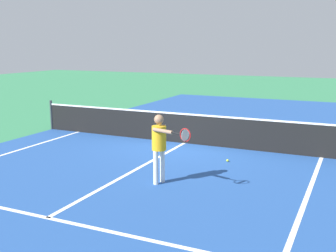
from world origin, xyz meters
name	(u,v)px	position (x,y,z in m)	size (l,w,h in m)	color
ground_plane	(184,143)	(0.00, 0.00, 0.00)	(60.00, 60.00, 0.00)	#337F51
court_surface_inbounds	(184,143)	(0.00, 0.00, 0.00)	(10.62, 24.40, 0.00)	#234C93
line_service_near	(47,218)	(0.00, -6.40, 0.00)	(8.22, 0.10, 0.01)	white
line_center_service	(135,170)	(0.00, -3.20, 0.00)	(0.10, 6.40, 0.01)	white
net	(185,128)	(0.00, 0.00, 0.49)	(10.70, 0.09, 1.07)	#33383D
player_near	(160,142)	(1.01, -3.83, 0.97)	(1.09, 0.73, 1.56)	white
tennis_ball_near_net	(228,160)	(1.87, -1.49, 0.03)	(0.07, 0.07, 0.07)	#CCE033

